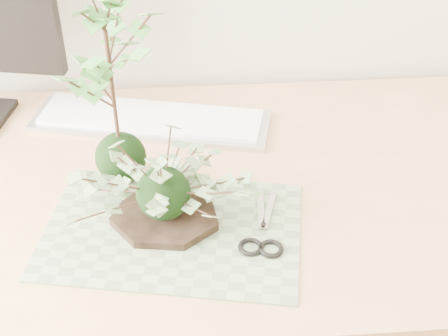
{
  "coord_description": "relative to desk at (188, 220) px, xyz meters",
  "views": [
    {
      "loc": [
        -0.06,
        0.35,
        1.44
      ],
      "look_at": [
        0.0,
        1.14,
        0.84
      ],
      "focal_mm": 50.0,
      "sensor_mm": 36.0,
      "label": 1
    }
  ],
  "objects": [
    {
      "name": "scissors",
      "position": [
        0.12,
        -0.16,
        0.1
      ],
      "size": [
        0.08,
        0.17,
        0.01
      ],
      "rotation": [
        0.0,
        0.0,
        -0.2
      ],
      "color": "#969696",
      "rests_on": "cutting_mat"
    },
    {
      "name": "maple_kokedama",
      "position": [
        -0.11,
        0.03,
        0.35
      ],
      "size": [
        0.23,
        0.23,
        0.38
      ],
      "rotation": [
        0.0,
        0.0,
        0.14
      ],
      "color": "black",
      "rests_on": "desk"
    },
    {
      "name": "stone_dish",
      "position": [
        -0.04,
        -0.1,
        0.1
      ],
      "size": [
        0.21,
        0.21,
        0.01
      ],
      "primitive_type": "cylinder",
      "rotation": [
        0.0,
        0.0,
        -0.15
      ],
      "color": "black",
      "rests_on": "cutting_mat"
    },
    {
      "name": "cutting_mat",
      "position": [
        -0.03,
        -0.12,
        0.09
      ],
      "size": [
        0.46,
        0.35,
        0.0
      ],
      "primitive_type": "cube",
      "rotation": [
        0.0,
        0.0,
        -0.19
      ],
      "color": "#5B7355",
      "rests_on": "desk"
    },
    {
      "name": "keyboard",
      "position": [
        -0.07,
        0.21,
        0.1
      ],
      "size": [
        0.5,
        0.25,
        0.02
      ],
      "rotation": [
        0.0,
        0.0,
        -0.23
      ],
      "color": "#B2B2BB",
      "rests_on": "desk"
    },
    {
      "name": "ivy_kokedama",
      "position": [
        -0.04,
        -0.1,
        0.19
      ],
      "size": [
        0.32,
        0.32,
        0.18
      ],
      "rotation": [
        0.0,
        0.0,
        0.33
      ],
      "color": "black",
      "rests_on": "stone_dish"
    },
    {
      "name": "desk",
      "position": [
        0.0,
        0.0,
        0.0
      ],
      "size": [
        1.6,
        0.7,
        0.74
      ],
      "color": "tan",
      "rests_on": "ground_plane"
    }
  ]
}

